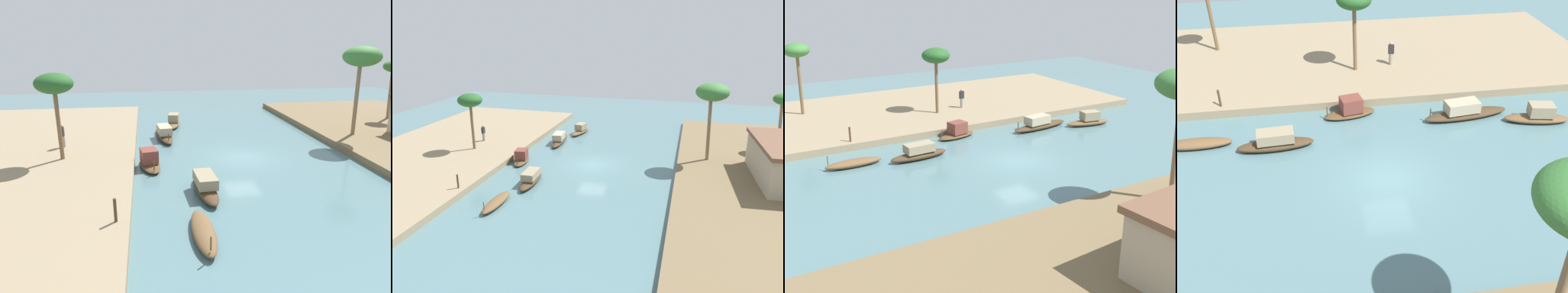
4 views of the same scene
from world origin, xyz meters
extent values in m
plane|color=slate|center=(0.00, 0.00, 0.00)|extent=(67.06, 67.06, 0.00)
cube|color=#937F60|center=(0.00, -15.46, 0.26)|extent=(36.14, 15.55, 0.53)
cube|color=brown|center=(0.00, 15.46, 0.26)|extent=(36.14, 15.55, 0.53)
ellipsoid|color=#47331E|center=(5.61, -3.73, 0.26)|extent=(4.25, 1.32, 0.53)
cube|color=gray|center=(5.56, -3.73, 0.82)|extent=(2.05, 1.14, 0.58)
ellipsoid|color=brown|center=(-9.93, -4.16, 0.24)|extent=(4.04, 1.80, 0.48)
cube|color=gray|center=(-10.10, -4.13, 0.84)|extent=(1.59, 1.23, 0.72)
ellipsoid|color=#47331E|center=(-5.89, -5.35, 0.25)|extent=(5.47, 1.74, 0.50)
cube|color=tan|center=(-5.56, -5.32, 0.83)|extent=(2.14, 1.26, 0.66)
cylinder|color=#47331E|center=(-3.54, -5.10, 0.71)|extent=(0.07, 0.07, 0.53)
ellipsoid|color=brown|center=(1.15, -6.69, 0.18)|extent=(3.38, 1.79, 0.35)
cube|color=brown|center=(1.04, -6.71, 0.80)|extent=(1.43, 1.25, 0.90)
cylinder|color=brown|center=(2.54, -6.44, 0.61)|extent=(0.07, 0.07, 0.58)
ellipsoid|color=brown|center=(9.90, -4.56, 0.25)|extent=(3.80, 0.98, 0.50)
cylinder|color=brown|center=(11.57, -4.56, 0.75)|extent=(0.07, 0.07, 0.60)
cylinder|color=gray|center=(-2.67, -12.91, 0.95)|extent=(0.31, 0.31, 0.84)
cube|color=#232328|center=(-2.67, -12.91, 1.70)|extent=(0.41, 0.23, 0.67)
sphere|color=tan|center=(-2.67, -12.91, 2.15)|extent=(0.23, 0.23, 0.23)
cylinder|color=#4C3823|center=(8.98, -8.29, 1.08)|extent=(0.14, 0.14, 1.10)
cylinder|color=brown|center=(0.03, -12.42, 2.78)|extent=(0.27, 0.29, 4.51)
ellipsoid|color=#235623|center=(0.03, -12.42, 5.51)|extent=(2.38, 2.38, 1.31)
cylinder|color=#7F6647|center=(-2.97, 10.23, 3.40)|extent=(0.31, 0.49, 5.76)
ellipsoid|color=#387533|center=(-2.97, 10.23, 6.86)|extent=(2.92, 2.92, 1.60)
cylinder|color=#7F6647|center=(-8.10, 17.18, 2.87)|extent=(0.30, 0.59, 4.71)
camera|label=1|loc=(22.74, -6.78, 8.18)|focal=31.65mm
camera|label=2|loc=(31.89, 8.52, 12.50)|focal=34.54mm
camera|label=3|loc=(18.49, 26.77, 12.13)|focal=46.85mm
camera|label=4|loc=(3.68, 17.67, 14.02)|focal=41.68mm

